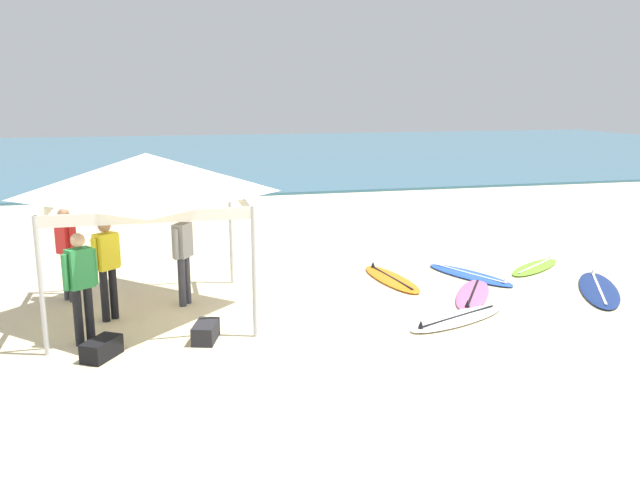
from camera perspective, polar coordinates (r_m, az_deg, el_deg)
name	(u,v)px	position (r m, az deg, el deg)	size (l,w,h in m)	color
ground_plane	(313,316)	(11.23, -0.61, -6.62)	(80.00, 80.00, 0.00)	beige
sea	(195,153)	(42.03, -10.85, 7.40)	(80.00, 36.00, 0.10)	#386B84
canopy_tent	(147,175)	(11.20, -14.83, 5.48)	(3.16, 3.16, 2.75)	#B7B7BC
surfboard_navy	(599,289)	(13.67, 23.07, -3.96)	(1.88, 2.53, 0.19)	navy
surfboard_lime	(535,267)	(14.92, 18.20, -2.24)	(1.86, 1.49, 0.19)	#7AD12D
surfboard_blue	(470,275)	(13.91, 12.91, -2.97)	(1.38, 2.20, 0.19)	blue
surfboard_pink	(473,294)	(12.59, 13.13, -4.63)	(1.62, 2.06, 0.19)	pink
surfboard_orange	(391,279)	(13.36, 6.21, -3.37)	(0.81, 2.19, 0.19)	orange
surfboard_white	(457,318)	(11.24, 11.86, -6.68)	(2.20, 1.38, 0.19)	white
person_grey	(183,251)	(11.80, -11.83, -0.93)	(0.38, 0.48, 1.71)	#383842
person_yellow	(107,263)	(11.31, -18.05, -1.88)	(0.43, 0.40, 1.71)	black
person_green	(81,281)	(10.35, -20.07, -3.35)	(0.47, 0.38, 1.71)	black
person_red	(66,248)	(12.62, -21.18, -0.65)	(0.39, 0.46, 1.71)	#383842
gear_bag_near_tent	(206,332)	(10.26, -9.91, -7.87)	(0.60, 0.32, 0.28)	#232328
gear_bag_by_pole	(102,349)	(9.98, -18.45, -8.95)	(0.60, 0.32, 0.28)	black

